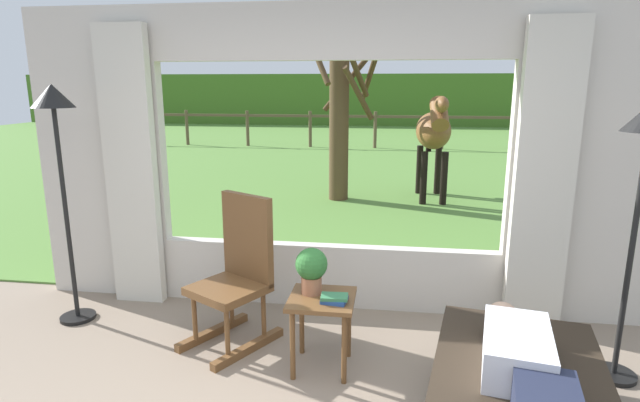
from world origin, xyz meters
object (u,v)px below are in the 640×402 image
at_px(rocking_chair, 238,272).
at_px(pasture_tree, 341,120).
at_px(side_table, 322,310).
at_px(potted_plant, 311,268).
at_px(reclining_person, 526,372).
at_px(book_stack, 334,298).
at_px(horse, 434,132).
at_px(floor_lamp_left, 56,133).

relative_size(rocking_chair, pasture_tree, 0.38).
bearing_deg(side_table, potted_plant, 143.13).
distance_m(reclining_person, book_stack, 1.25).
xyz_separation_m(reclining_person, side_table, (-1.13, 0.75, -0.10)).
height_order(reclining_person, horse, horse).
distance_m(reclining_person, horse, 6.13).
relative_size(book_stack, floor_lamp_left, 0.09).
bearing_deg(pasture_tree, side_table, -85.44).
distance_m(side_table, horse, 5.50).
bearing_deg(rocking_chair, book_stack, 4.40).
bearing_deg(pasture_tree, reclining_person, -75.41).
relative_size(potted_plant, book_stack, 1.77).
relative_size(rocking_chair, floor_lamp_left, 0.58).
relative_size(book_stack, horse, 0.10).
bearing_deg(floor_lamp_left, reclining_person, -20.19).
bearing_deg(side_table, pasture_tree, 94.56).
xyz_separation_m(side_table, pasture_tree, (-0.41, 5.17, 0.91)).
height_order(potted_plant, book_stack, potted_plant).
relative_size(side_table, horse, 0.29).
xyz_separation_m(potted_plant, pasture_tree, (-0.33, 5.11, 0.64)).
bearing_deg(potted_plant, rocking_chair, 157.32).
xyz_separation_m(rocking_chair, side_table, (0.68, -0.31, -0.12)).
bearing_deg(reclining_person, side_table, 156.70).
height_order(reclining_person, book_stack, reclining_person).
xyz_separation_m(floor_lamp_left, pasture_tree, (1.71, 4.73, -0.21)).
bearing_deg(side_table, floor_lamp_left, 168.26).
relative_size(reclining_person, book_stack, 7.92).
distance_m(potted_plant, horse, 5.43).
height_order(horse, pasture_tree, pasture_tree).
distance_m(rocking_chair, book_stack, 0.86).
distance_m(reclining_person, floor_lamp_left, 3.62).
relative_size(side_table, floor_lamp_left, 0.27).
bearing_deg(floor_lamp_left, potted_plant, -10.57).
height_order(potted_plant, horse, horse).
distance_m(side_table, pasture_tree, 5.26).
distance_m(floor_lamp_left, horse, 5.88).
relative_size(reclining_person, pasture_tree, 0.48).
relative_size(side_table, pasture_tree, 0.17).
height_order(book_stack, floor_lamp_left, floor_lamp_left).
bearing_deg(book_stack, pasture_tree, 95.51).
distance_m(side_table, book_stack, 0.16).
bearing_deg(floor_lamp_left, rocking_chair, -5.20).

